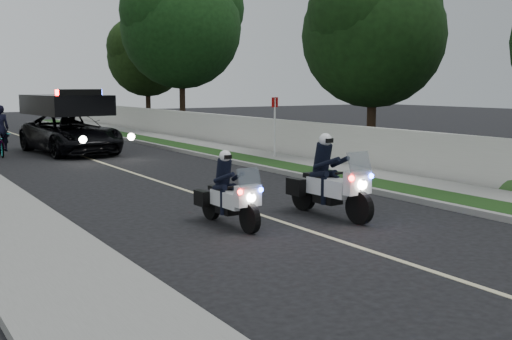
{
  "coord_description": "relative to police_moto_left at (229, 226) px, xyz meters",
  "views": [
    {
      "loc": [
        -7.38,
        -10.43,
        2.93
      ],
      "look_at": [
        0.03,
        1.31,
        1.0
      ],
      "focal_mm": 43.15,
      "sensor_mm": 36.0,
      "label": 1
    }
  ],
  "objects": [
    {
      "name": "ground",
      "position": [
        1.14,
        -0.52,
        0.0
      ],
      "size": [
        120.0,
        120.0,
        0.0
      ],
      "primitive_type": "plane",
      "color": "black",
      "rests_on": "ground"
    },
    {
      "name": "curb_right",
      "position": [
        5.24,
        9.48,
        0.07
      ],
      "size": [
        0.2,
        60.0,
        0.15
      ],
      "primitive_type": "cube",
      "color": "gray",
      "rests_on": "ground"
    },
    {
      "name": "grass_verge",
      "position": [
        5.94,
        9.48,
        0.08
      ],
      "size": [
        1.2,
        60.0,
        0.16
      ],
      "primitive_type": "cube",
      "color": "#193814",
      "rests_on": "ground"
    },
    {
      "name": "sidewalk_right",
      "position": [
        7.24,
        9.48,
        0.08
      ],
      "size": [
        1.4,
        60.0,
        0.16
      ],
      "primitive_type": "cube",
      "color": "gray",
      "rests_on": "ground"
    },
    {
      "name": "property_wall",
      "position": [
        8.24,
        9.48,
        0.75
      ],
      "size": [
        0.22,
        60.0,
        1.5
      ],
      "primitive_type": "cube",
      "color": "beige",
      "rests_on": "ground"
    },
    {
      "name": "lane_marking",
      "position": [
        1.14,
        9.48,
        0.0
      ],
      "size": [
        0.12,
        50.0,
        0.01
      ],
      "primitive_type": "cube",
      "color": "#BFB78C",
      "rests_on": "ground"
    },
    {
      "name": "police_moto_left",
      "position": [
        0.0,
        0.0,
        0.0
      ],
      "size": [
        0.71,
        1.89,
        1.59
      ],
      "primitive_type": null,
      "rotation": [
        0.0,
        0.0,
        0.03
      ],
      "color": "silver",
      "rests_on": "ground"
    },
    {
      "name": "police_moto_right",
      "position": [
        2.34,
        -0.41,
        0.0
      ],
      "size": [
        0.91,
        2.25,
        1.87
      ],
      "primitive_type": null,
      "rotation": [
        0.0,
        0.0,
        0.07
      ],
      "color": "silver",
      "rests_on": "ground"
    },
    {
      "name": "police_suv",
      "position": [
        1.09,
        15.57,
        0.0
      ],
      "size": [
        3.36,
        6.29,
        2.94
      ],
      "primitive_type": "imported",
      "rotation": [
        0.0,
        0.0,
        0.09
      ],
      "color": "black",
      "rests_on": "ground"
    },
    {
      "name": "bicycle",
      "position": [
        -1.67,
        15.98,
        0.0
      ],
      "size": [
        0.79,
        1.91,
        0.98
      ],
      "primitive_type": "imported",
      "rotation": [
        0.0,
        0.0,
        -0.08
      ],
      "color": "black",
      "rests_on": "ground"
    },
    {
      "name": "cyclist",
      "position": [
        -1.67,
        15.98,
        0.0
      ],
      "size": [
        0.69,
        0.46,
        1.91
      ],
      "primitive_type": "imported",
      "rotation": [
        0.0,
        0.0,
        3.13
      ],
      "color": "black",
      "rests_on": "ground"
    },
    {
      "name": "sign_post",
      "position": [
        7.14,
        8.88,
        0.0
      ],
      "size": [
        0.5,
        0.5,
        2.53
      ],
      "primitive_type": null,
      "rotation": [
        0.0,
        0.0,
        0.33
      ],
      "color": "#A10B1A",
      "rests_on": "ground"
    },
    {
      "name": "tree_right_c",
      "position": [
        10.74,
        7.33,
        0.0
      ],
      "size": [
        5.86,
        5.86,
        9.37
      ],
      "primitive_type": null,
      "rotation": [
        0.0,
        0.0,
        -0.04
      ],
      "color": "black",
      "rests_on": "ground"
    },
    {
      "name": "tree_right_d",
      "position": [
        10.5,
        24.19,
        0.0
      ],
      "size": [
        7.95,
        7.95,
        12.36
      ],
      "primitive_type": null,
      "rotation": [
        0.0,
        0.0,
        -0.08
      ],
      "color": "#143913",
      "rests_on": "ground"
    },
    {
      "name": "tree_right_e",
      "position": [
        11.37,
        31.83,
        0.0
      ],
      "size": [
        6.98,
        6.98,
        9.58
      ],
      "primitive_type": null,
      "rotation": [
        0.0,
        0.0,
        -0.25
      ],
      "color": "#1A3310",
      "rests_on": "ground"
    }
  ]
}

